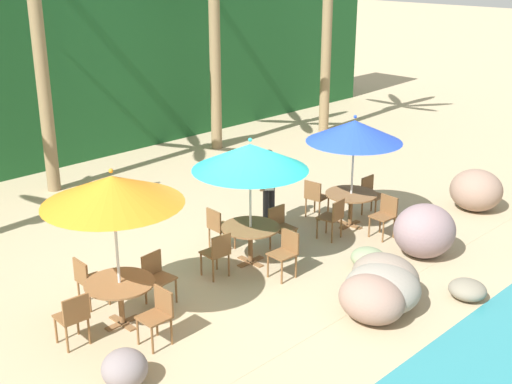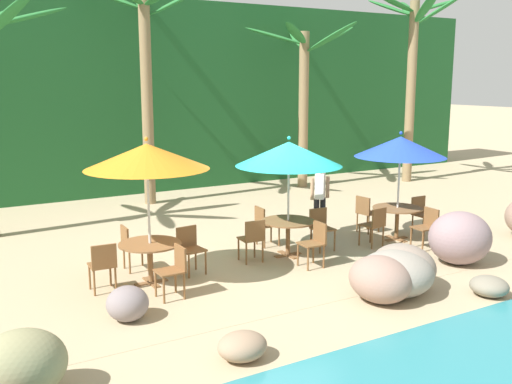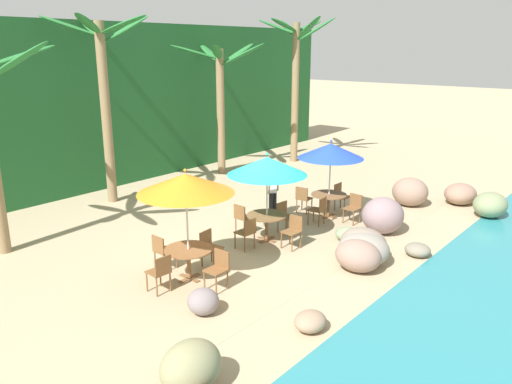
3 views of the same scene
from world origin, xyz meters
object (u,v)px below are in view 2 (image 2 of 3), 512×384
Objects in this scene: dining_table_blue at (397,213)px; palm_tree_fourth at (413,57)px; chair_orange_right at (175,268)px; chair_teal_inland at (264,223)px; chair_teal_seaward at (321,226)px; chair_blue_right at (427,225)px; chair_orange_seaward at (190,246)px; umbrella_orange at (147,156)px; dining_table_teal at (288,227)px; palm_tree_third at (304,78)px; chair_blue_seaward at (421,212)px; waiter_in_white at (320,193)px; chair_teal_right at (315,241)px; dining_table_orange at (150,250)px; chair_orange_inland at (131,244)px; chair_blue_inland at (366,211)px; umbrella_blue at (400,147)px; chair_orange_left at (103,264)px; chair_teal_left at (253,237)px; umbrella_teal at (289,154)px; chair_blue_left at (375,224)px.

palm_tree_fourth is (5.84, 5.54, 3.67)m from dining_table_blue.
chair_orange_right and chair_teal_inland have the same top height.
chair_teal_seaward is 1.00× the size of chair_blue_right.
chair_teal_inland is at bearing 146.11° from chair_blue_right.
chair_blue_right is at bearing -12.48° from chair_orange_seaward.
dining_table_blue is (5.80, -0.08, -1.65)m from umbrella_orange.
palm_tree_third reaches higher than dining_table_teal.
chair_blue_seaward is 0.51× the size of waiter_in_white.
chair_teal_right is at bearing -123.71° from palm_tree_third.
chair_orange_inland is at bearing 94.19° from dining_table_orange.
chair_blue_right is (0.23, -1.69, 0.00)m from chair_blue_inland.
palm_tree_fourth is (7.78, 5.28, 3.77)m from chair_teal_seaward.
umbrella_blue is (5.70, 0.77, 1.59)m from chair_orange_right.
waiter_in_white reaches higher than chair_orange_right.
chair_teal_inland is 3.42m from umbrella_blue.
dining_table_orange is 0.45× the size of umbrella_blue.
chair_orange_right is 0.79× the size of dining_table_teal.
chair_blue_seaward is (7.50, 0.06, 0.00)m from chair_orange_left.
palm_tree_fourth is (9.49, 5.35, 3.77)m from chair_teal_left.
umbrella_blue is at bearing -4.56° from dining_table_teal.
chair_teal_inland is 0.16× the size of palm_tree_third.
chair_teal_left is (2.06, 0.97, 0.00)m from chair_orange_right.
palm_tree_third is at bearing 48.11° from chair_teal_left.
umbrella_orange is 1.06× the size of umbrella_teal.
umbrella_teal is (3.01, 0.15, -0.17)m from umbrella_orange.
dining_table_blue is 1.26× the size of chair_blue_right.
umbrella_blue is 2.07m from waiter_in_white.
chair_blue_inland is at bearing 102.75° from umbrella_blue.
dining_table_blue is at bearing 92.60° from chair_blue_right.
chair_orange_seaward is at bearing 158.31° from chair_teal_right.
umbrella_blue is 1.49m from dining_table_blue.
chair_orange_right is (-0.74, -1.03, 0.00)m from chair_orange_seaward.
palm_tree_third is (4.86, 5.44, 3.07)m from chair_teal_inland.
dining_table_blue is (5.70, 0.77, 0.10)m from chair_orange_right.
palm_tree_fourth reaches higher than chair_teal_right.
chair_teal_seaward is 2.27m from chair_blue_right.
chair_teal_left is 2.68m from waiter_in_white.
palm_tree_fourth is at bearing 40.68° from chair_blue_left.
chair_teal_right is at bearing -86.62° from dining_table_teal.
chair_blue_right is 2.50m from waiter_in_white.
waiter_in_white is at bearing 134.50° from umbrella_blue.
chair_blue_right is at bearing -132.23° from palm_tree_fourth.
chair_orange_right is (0.16, -1.70, 0.00)m from chair_orange_inland.
chair_blue_left is at bearing -6.20° from chair_orange_seaward.
palm_tree_third reaches higher than dining_table_orange.
palm_tree_third reaches higher than chair_orange_left.
chair_teal_left is at bearing -2.70° from chair_orange_seaward.
chair_teal_left is (-0.85, -0.03, -0.10)m from dining_table_teal.
chair_orange_inland is at bearing 179.05° from chair_blue_inland.
chair_teal_inland is 3.81m from chair_blue_seaward.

